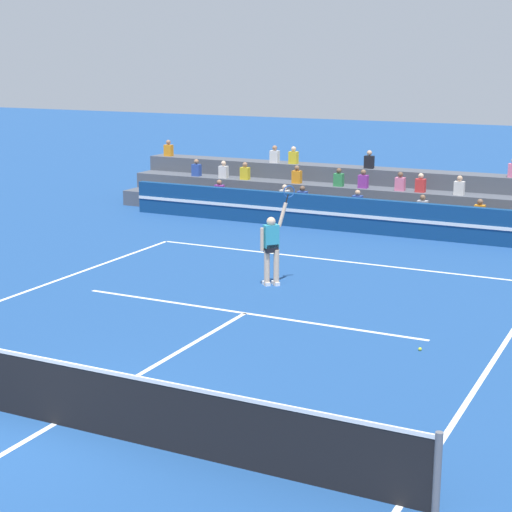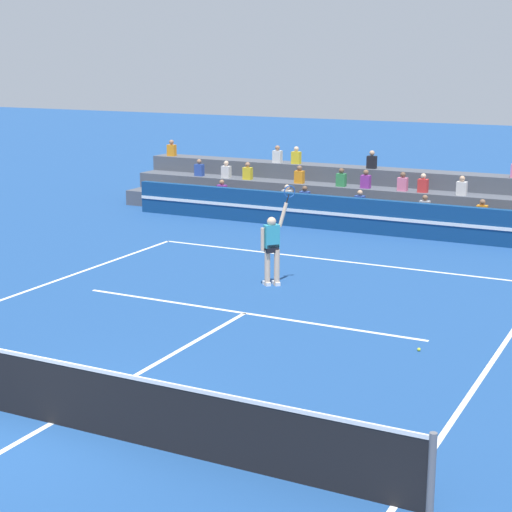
{
  "view_description": "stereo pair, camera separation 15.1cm",
  "coord_description": "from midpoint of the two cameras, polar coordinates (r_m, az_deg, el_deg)",
  "views": [
    {
      "loc": [
        8.22,
        -9.55,
        5.57
      ],
      "look_at": [
        -0.15,
        7.27,
        1.1
      ],
      "focal_mm": 60.0,
      "sensor_mm": 36.0,
      "label": 1
    },
    {
      "loc": [
        8.36,
        -9.49,
        5.57
      ],
      "look_at": [
        -0.15,
        7.27,
        1.1
      ],
      "focal_mm": 60.0,
      "sensor_mm": 36.0,
      "label": 2
    }
  ],
  "objects": [
    {
      "name": "ground_plane",
      "position": [
        13.8,
        -13.57,
        -10.83
      ],
      "size": [
        120.0,
        120.0,
        0.0
      ],
      "primitive_type": "plane",
      "color": "navy"
    },
    {
      "name": "court_lines",
      "position": [
        13.79,
        -13.57,
        -10.81
      ],
      "size": [
        11.1,
        23.9,
        0.01
      ],
      "color": "white",
      "rests_on": "ground"
    },
    {
      "name": "tennis_net",
      "position": [
        13.59,
        -13.7,
        -8.73
      ],
      "size": [
        12.0,
        0.1,
        1.1
      ],
      "color": "slate",
      "rests_on": "ground"
    },
    {
      "name": "bleacher_stand",
      "position": [
        29.45,
        9.74,
        3.58
      ],
      "size": [
        20.7,
        2.85,
        2.28
      ],
      "color": "#4C515B",
      "rests_on": "ground"
    },
    {
      "name": "sponsor_banner_wall",
      "position": [
        27.09,
        8.17,
        2.57
      ],
      "size": [
        18.0,
        0.26,
        1.1
      ],
      "color": "navy",
      "rests_on": "ground"
    },
    {
      "name": "tennis_ball",
      "position": [
        16.79,
        10.63,
        -6.11
      ],
      "size": [
        0.07,
        0.07,
        0.07
      ],
      "primitive_type": "sphere",
      "color": "#C6DB33",
      "rests_on": "ground"
    },
    {
      "name": "tennis_player",
      "position": [
        20.81,
        0.85,
        0.66
      ],
      "size": [
        0.68,
        0.76,
        2.49
      ],
      "color": "beige",
      "rests_on": "ground"
    }
  ]
}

